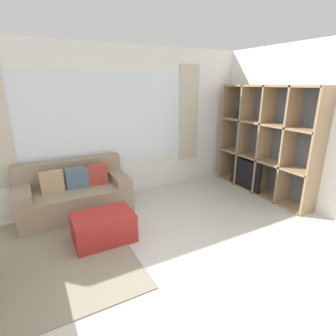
# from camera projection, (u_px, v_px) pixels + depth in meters

# --- Properties ---
(ground_plane) EXTENTS (16.00, 16.00, 0.00)m
(ground_plane) POSITION_uv_depth(u_px,v_px,m) (203.00, 304.00, 2.56)
(ground_plane) COLOR beige
(wall_back) EXTENTS (6.77, 0.11, 2.70)m
(wall_back) POSITION_uv_depth(u_px,v_px,m) (107.00, 124.00, 4.67)
(wall_back) COLOR white
(wall_back) RESTS_ON ground_plane
(wall_right) EXTENTS (0.07, 4.19, 2.70)m
(wall_right) POSITION_uv_depth(u_px,v_px,m) (286.00, 125.00, 4.67)
(wall_right) COLOR white
(wall_right) RESTS_ON ground_plane
(area_rug) EXTENTS (2.05, 2.24, 0.01)m
(area_rug) POSITION_uv_depth(u_px,v_px,m) (43.00, 258.00, 3.22)
(area_rug) COLOR gray
(area_rug) RESTS_ON ground_plane
(shelving_unit) EXTENTS (0.38, 2.11, 2.03)m
(shelving_unit) POSITION_uv_depth(u_px,v_px,m) (265.00, 143.00, 4.92)
(shelving_unit) COLOR #515660
(shelving_unit) RESTS_ON ground_plane
(couch_main) EXTENTS (1.71, 0.82, 0.84)m
(couch_main) POSITION_uv_depth(u_px,v_px,m) (75.00, 194.00, 4.29)
(couch_main) COLOR gray
(couch_main) RESTS_ON ground_plane
(ottoman) EXTENTS (0.79, 0.52, 0.40)m
(ottoman) POSITION_uv_depth(u_px,v_px,m) (104.00, 227.00, 3.53)
(ottoman) COLOR #A82823
(ottoman) RESTS_ON ground_plane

